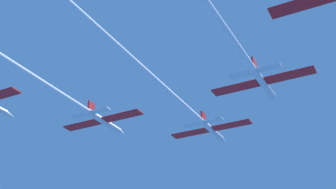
{
  "coord_description": "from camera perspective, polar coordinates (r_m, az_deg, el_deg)",
  "views": [
    {
      "loc": [
        33.93,
        -83.71,
        -38.13
      ],
      "look_at": [
        -0.2,
        -19.05,
        0.07
      ],
      "focal_mm": 48.99,
      "sensor_mm": 36.0,
      "label": 1
    }
  ],
  "objects": [
    {
      "name": "jet_left_wing",
      "position": [
        80.22,
        -15.72,
        1.66
      ],
      "size": [
        17.87,
        62.9,
        2.96
      ],
      "color": "white"
    },
    {
      "name": "jet_right_wing",
      "position": [
        67.53,
        7.86,
        7.0
      ],
      "size": [
        17.87,
        54.9,
        2.96
      ],
      "color": "white"
    },
    {
      "name": "jet_lead",
      "position": [
        84.78,
        0.92,
        -0.41
      ],
      "size": [
        17.87,
        59.13,
        2.96
      ],
      "color": "white"
    }
  ]
}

